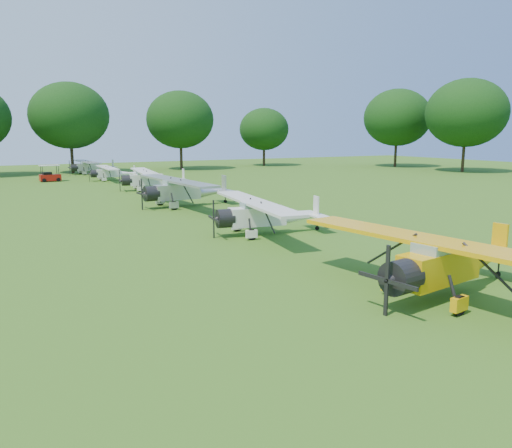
{
  "coord_description": "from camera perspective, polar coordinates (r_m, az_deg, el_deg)",
  "views": [
    {
      "loc": [
        -12.74,
        -19.89,
        5.68
      ],
      "look_at": [
        -1.72,
        0.81,
        1.4
      ],
      "focal_mm": 35.0,
      "sensor_mm": 36.0,
      "label": 1
    }
  ],
  "objects": [
    {
      "name": "aircraft_3",
      "position": [
        28.28,
        1.1,
        1.28
      ],
      "size": [
        6.74,
        10.71,
        2.1
      ],
      "rotation": [
        0.0,
        0.0,
        -0.13
      ],
      "color": "silver",
      "rests_on": "ground"
    },
    {
      "name": "aircraft_5",
      "position": [
        51.5,
        -11.86,
        5.19
      ],
      "size": [
        6.88,
        10.93,
        2.15
      ],
      "rotation": [
        0.0,
        0.0,
        -0.12
      ],
      "color": "silver",
      "rests_on": "ground"
    },
    {
      "name": "aircraft_6",
      "position": [
        63.29,
        -16.17,
        5.75
      ],
      "size": [
        5.78,
        9.19,
        1.81
      ],
      "rotation": [
        0.0,
        0.0,
        -0.03
      ],
      "color": "silver",
      "rests_on": "ground"
    },
    {
      "name": "tree_belt",
      "position": [
        25.95,
        11.47,
        15.34
      ],
      "size": [
        137.36,
        130.27,
        14.52
      ],
      "color": "#2E2412",
      "rests_on": "ground"
    },
    {
      "name": "aircraft_4",
      "position": [
        39.58,
        -8.25,
        3.99
      ],
      "size": [
        7.5,
        11.95,
        2.35
      ],
      "rotation": [
        0.0,
        0.0,
        0.07
      ],
      "color": "#B9B8BD",
      "rests_on": "ground"
    },
    {
      "name": "aircraft_2",
      "position": [
        18.76,
        21.12,
        -3.75
      ],
      "size": [
        7.34,
        11.64,
        2.28
      ],
      "rotation": [
        0.0,
        0.0,
        0.15
      ],
      "color": "#DFA309",
      "rests_on": "ground"
    },
    {
      "name": "aircraft_7",
      "position": [
        74.11,
        -18.32,
        6.34
      ],
      "size": [
        6.41,
        10.22,
        2.01
      ],
      "rotation": [
        0.0,
        0.0,
        0.07
      ],
      "color": "#B9B8BD",
      "rests_on": "ground"
    },
    {
      "name": "golf_cart",
      "position": [
        64.46,
        -22.52,
        5.09
      ],
      "size": [
        2.4,
        1.6,
        1.96
      ],
      "rotation": [
        0.0,
        0.0,
        0.07
      ],
      "color": "#A0130B",
      "rests_on": "ground"
    },
    {
      "name": "ground",
      "position": [
        24.29,
        4.5,
        -3.21
      ],
      "size": [
        160.0,
        160.0,
        0.0
      ],
      "primitive_type": "plane",
      "color": "#295916",
      "rests_on": "ground"
    }
  ]
}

